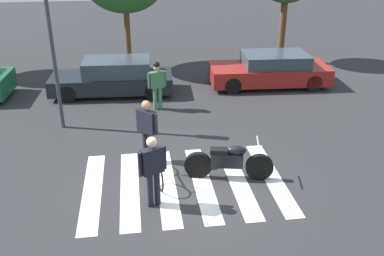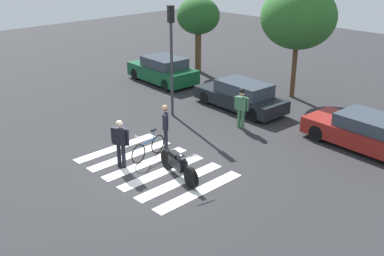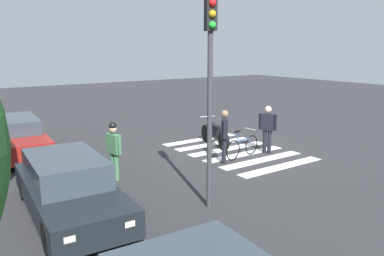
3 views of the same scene
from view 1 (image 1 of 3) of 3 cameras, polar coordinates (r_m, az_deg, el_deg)
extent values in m
plane|color=#2B2B2D|center=(10.83, -1.01, -7.37)|extent=(60.00, 60.00, 0.00)
cylinder|color=black|center=(10.97, 8.89, -5.12)|extent=(0.71, 0.28, 0.69)
cylinder|color=black|center=(10.93, 0.81, -4.91)|extent=(0.71, 0.28, 0.69)
cube|color=black|center=(10.83, 4.63, -4.19)|extent=(0.84, 0.44, 0.36)
ellipsoid|color=black|center=(10.71, 5.91, -2.97)|extent=(0.52, 0.33, 0.24)
cube|color=black|center=(10.71, 3.60, -3.04)|extent=(0.48, 0.32, 0.12)
cylinder|color=#A5A5AD|center=(10.63, 8.71, -1.84)|extent=(0.16, 0.61, 0.04)
torus|color=black|center=(10.44, -4.33, -6.50)|extent=(0.17, 0.70, 0.71)
torus|color=black|center=(11.32, -5.64, -3.85)|extent=(0.17, 0.70, 0.71)
cylinder|color=#1E4C8C|center=(10.74, -5.07, -3.83)|extent=(0.19, 0.81, 0.04)
cylinder|color=#1E4C8C|center=(10.93, -5.49, -2.29)|extent=(0.04, 0.04, 0.34)
cube|color=black|center=(10.85, -5.53, -1.44)|extent=(0.13, 0.21, 0.06)
cylinder|color=#99999E|center=(10.23, -4.58, -3.34)|extent=(0.46, 0.11, 0.03)
cylinder|color=black|center=(11.69, -6.17, -2.41)|extent=(0.14, 0.14, 0.88)
cylinder|color=black|center=(11.59, -5.49, -2.64)|extent=(0.14, 0.14, 0.88)
cube|color=black|center=(11.32, -6.00, 0.84)|extent=(0.51, 0.49, 0.62)
sphere|color=#8C664C|center=(11.13, -6.10, 3.04)|extent=(0.24, 0.24, 0.24)
cylinder|color=black|center=(11.50, -7.17, 1.18)|extent=(0.09, 0.09, 0.59)
cylinder|color=black|center=(11.14, -4.78, 0.48)|extent=(0.09, 0.09, 0.59)
cylinder|color=black|center=(9.92, -4.62, -7.88)|extent=(0.14, 0.14, 0.86)
cylinder|color=black|center=(9.85, -5.56, -8.17)|extent=(0.14, 0.14, 0.86)
cube|color=black|center=(9.50, -5.26, -4.33)|extent=(0.54, 0.39, 0.61)
sphere|color=beige|center=(9.29, -5.37, -1.86)|extent=(0.23, 0.23, 0.23)
cylinder|color=black|center=(9.62, -3.67, -3.87)|extent=(0.09, 0.09, 0.58)
cylinder|color=black|center=(9.39, -6.89, -4.79)|extent=(0.09, 0.09, 0.58)
cylinder|color=#3F724C|center=(15.01, -4.89, 3.88)|extent=(0.14, 0.14, 0.79)
cylinder|color=#3F724C|center=(15.06, -4.23, 3.98)|extent=(0.14, 0.14, 0.79)
cube|color=#3F724C|center=(14.81, -4.65, 6.38)|extent=(0.50, 0.30, 0.56)
sphere|color=tan|center=(14.68, -4.71, 7.96)|extent=(0.22, 0.22, 0.22)
cylinder|color=#3F724C|center=(14.73, -5.70, 6.24)|extent=(0.09, 0.09, 0.53)
cylinder|color=#3F724C|center=(14.89, -3.61, 6.51)|extent=(0.09, 0.09, 0.53)
sphere|color=black|center=(14.65, -4.72, 8.33)|extent=(0.23, 0.23, 0.23)
cube|color=silver|center=(10.84, -13.02, -8.04)|extent=(0.45, 3.49, 0.01)
cube|color=silver|center=(10.78, -8.22, -7.81)|extent=(0.45, 3.49, 0.01)
cube|color=silver|center=(10.79, -3.40, -7.52)|extent=(0.45, 3.49, 0.01)
cube|color=silver|center=(10.88, 1.36, -7.18)|extent=(0.45, 3.49, 0.01)
cube|color=silver|center=(11.04, 6.01, -6.80)|extent=(0.45, 3.49, 0.01)
cube|color=silver|center=(11.27, 10.49, -6.39)|extent=(0.45, 3.49, 0.01)
cylinder|color=black|center=(16.28, -16.10, 4.36)|extent=(0.64, 0.25, 0.63)
cylinder|color=black|center=(17.67, -15.27, 6.09)|extent=(0.64, 0.25, 0.63)
cylinder|color=black|center=(15.96, -5.16, 4.86)|extent=(0.64, 0.25, 0.63)
cylinder|color=black|center=(17.38, -5.19, 6.57)|extent=(0.64, 0.25, 0.63)
cube|color=black|center=(16.70, -10.51, 6.00)|extent=(4.61, 1.96, 0.58)
cube|color=#333D47|center=(16.50, -9.88, 7.94)|extent=(2.52, 1.64, 0.58)
cube|color=#F2EDCC|center=(16.53, -18.41, 5.24)|extent=(0.09, 0.20, 0.12)
cube|color=#F2EDCC|center=(17.55, -17.67, 6.47)|extent=(0.09, 0.20, 0.12)
cylinder|color=black|center=(16.53, 5.41, 5.60)|extent=(0.65, 0.25, 0.64)
cylinder|color=black|center=(18.09, 4.50, 7.37)|extent=(0.65, 0.25, 0.64)
cylinder|color=black|center=(17.36, 15.77, 5.72)|extent=(0.65, 0.25, 0.64)
cylinder|color=black|center=(18.85, 14.09, 7.42)|extent=(0.65, 0.25, 0.64)
cube|color=maroon|center=(17.58, 10.07, 7.14)|extent=(4.73, 2.13, 0.64)
cube|color=#333D47|center=(17.48, 10.96, 8.89)|extent=(2.59, 1.79, 0.48)
cube|color=#F2EDCC|center=(16.55, 2.90, 6.70)|extent=(0.09, 0.20, 0.12)
cube|color=#F2EDCC|center=(17.69, 2.38, 7.94)|extent=(0.09, 0.20, 0.12)
cylinder|color=#38383D|center=(13.66, -17.69, 7.99)|extent=(0.12, 0.12, 4.13)
cylinder|color=brown|center=(19.57, -8.45, 11.55)|extent=(0.24, 0.24, 2.62)
cylinder|color=brown|center=(20.69, 11.82, 12.33)|extent=(0.30, 0.30, 2.82)
camera|label=2|loc=(12.16, 83.79, 9.98)|focal=42.25mm
camera|label=3|loc=(20.38, -35.91, 14.81)|focal=35.28mm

